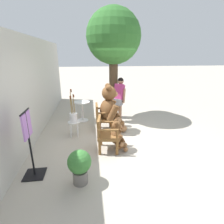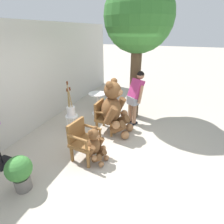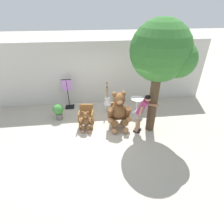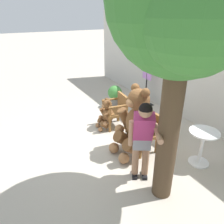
# 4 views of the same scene
# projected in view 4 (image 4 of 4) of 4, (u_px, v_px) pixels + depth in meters

# --- Properties ---
(ground_plane) EXTENTS (60.00, 60.00, 0.00)m
(ground_plane) POSITION_uv_depth(u_px,v_px,m) (114.00, 140.00, 5.11)
(ground_plane) COLOR #B2A899
(back_wall) EXTENTS (10.00, 0.16, 2.80)m
(back_wall) POSITION_uv_depth(u_px,v_px,m) (196.00, 69.00, 5.57)
(back_wall) COLOR beige
(back_wall) RESTS_ON ground
(wooden_chair_left) EXTENTS (0.62, 0.59, 0.86)m
(wooden_chair_left) POSITION_uv_depth(u_px,v_px,m) (116.00, 110.00, 5.58)
(wooden_chair_left) COLOR brown
(wooden_chair_left) RESTS_ON ground
(wooden_chair_right) EXTENTS (0.56, 0.52, 0.86)m
(wooden_chair_right) POSITION_uv_depth(u_px,v_px,m) (145.00, 130.00, 4.61)
(wooden_chair_right) COLOR brown
(wooden_chair_right) RESTS_ON ground
(teddy_bear_large) EXTENTS (0.89, 0.83, 1.48)m
(teddy_bear_large) POSITION_uv_depth(u_px,v_px,m) (136.00, 122.00, 4.39)
(teddy_bear_large) COLOR brown
(teddy_bear_large) RESTS_ON ground
(teddy_bear_small) EXTENTS (0.49, 0.48, 0.80)m
(teddy_bear_small) POSITION_uv_depth(u_px,v_px,m) (106.00, 114.00, 5.49)
(teddy_bear_small) COLOR brown
(teddy_bear_small) RESTS_ON ground
(person_visitor) EXTENTS (0.83, 0.48, 1.55)m
(person_visitor) POSITION_uv_depth(u_px,v_px,m) (143.00, 135.00, 3.55)
(person_visitor) COLOR black
(person_visitor) RESTS_ON ground
(white_stool) EXTENTS (0.34, 0.34, 0.46)m
(white_stool) POSITION_uv_depth(u_px,v_px,m) (166.00, 120.00, 5.28)
(white_stool) COLOR white
(white_stool) RESTS_ON ground
(brush_bucket) EXTENTS (0.22, 0.22, 0.96)m
(brush_bucket) POSITION_uv_depth(u_px,v_px,m) (167.00, 109.00, 5.16)
(brush_bucket) COLOR white
(brush_bucket) RESTS_ON white_stool
(round_side_table) EXTENTS (0.56, 0.56, 0.72)m
(round_side_table) POSITION_uv_depth(u_px,v_px,m) (202.00, 144.00, 4.17)
(round_side_table) COLOR white
(round_side_table) RESTS_ON ground
(patio_tree) EXTENTS (1.94, 1.85, 3.81)m
(patio_tree) POSITION_uv_depth(u_px,v_px,m) (187.00, 6.00, 2.39)
(patio_tree) COLOR #473523
(patio_tree) RESTS_ON ground
(potted_plant) EXTENTS (0.44, 0.44, 0.68)m
(potted_plant) POSITION_uv_depth(u_px,v_px,m) (115.00, 95.00, 6.77)
(potted_plant) COLOR slate
(potted_plant) RESTS_ON ground
(clothing_display_stand) EXTENTS (0.44, 0.40, 1.36)m
(clothing_display_stand) POSITION_uv_depth(u_px,v_px,m) (146.00, 83.00, 6.77)
(clothing_display_stand) COLOR black
(clothing_display_stand) RESTS_ON ground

